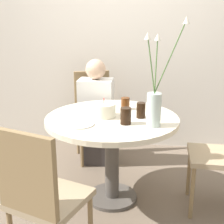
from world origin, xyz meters
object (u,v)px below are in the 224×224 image
(birthday_cake, at_px, (104,110))
(flower_vase, at_px, (155,101))
(side_plate, at_px, (79,124))
(chair_near_front, at_px, (41,193))
(drink_glass_2, at_px, (126,116))
(chair_far_back, at_px, (94,110))
(person_boy, at_px, (96,116))
(drink_glass_1, at_px, (141,110))
(drink_glass_0, at_px, (125,103))

(birthday_cake, distance_m, flower_vase, 0.45)
(birthday_cake, relative_size, side_plate, 0.84)
(chair_near_front, bearing_deg, birthday_cake, -85.97)
(side_plate, bearing_deg, chair_near_front, -98.09)
(chair_near_front, distance_m, birthday_cake, 0.91)
(drink_glass_2, bearing_deg, chair_far_back, 112.89)
(chair_far_back, xyz_separation_m, side_plate, (0.08, -1.05, 0.20))
(chair_far_back, height_order, person_boy, person_boy)
(flower_vase, height_order, side_plate, flower_vase)
(drink_glass_1, bearing_deg, drink_glass_0, 122.78)
(chair_far_back, relative_size, drink_glass_0, 9.14)
(chair_far_back, relative_size, birthday_cake, 5.06)
(drink_glass_2, bearing_deg, chair_near_front, -121.91)
(flower_vase, xyz_separation_m, person_boy, (-0.57, 0.86, -0.40))
(side_plate, bearing_deg, drink_glass_2, 9.80)
(chair_near_front, distance_m, flower_vase, 0.99)
(chair_near_front, height_order, drink_glass_2, chair_near_front)
(flower_vase, relative_size, side_plate, 3.47)
(person_boy, bearing_deg, chair_near_front, -92.14)
(flower_vase, height_order, person_boy, flower_vase)
(chair_near_front, distance_m, person_boy, 1.53)
(chair_near_front, bearing_deg, person_boy, -72.23)
(birthday_cake, height_order, person_boy, person_boy)
(chair_far_back, relative_size, flower_vase, 1.23)
(drink_glass_0, distance_m, person_boy, 0.63)
(birthday_cake, height_order, flower_vase, flower_vase)
(chair_far_back, distance_m, drink_glass_1, 1.02)
(birthday_cake, relative_size, drink_glass_2, 1.50)
(birthday_cake, distance_m, drink_glass_1, 0.29)
(flower_vase, bearing_deg, drink_glass_1, 119.40)
(chair_near_front, distance_m, drink_glass_0, 1.16)
(flower_vase, height_order, drink_glass_2, flower_vase)
(chair_far_back, distance_m, person_boy, 0.16)
(drink_glass_0, xyz_separation_m, drink_glass_2, (0.03, -0.38, 0.01))
(birthday_cake, height_order, side_plate, birthday_cake)
(side_plate, height_order, drink_glass_0, drink_glass_0)
(drink_glass_2, relative_size, person_boy, 0.11)
(side_plate, distance_m, drink_glass_2, 0.34)
(drink_glass_0, bearing_deg, flower_vase, -58.73)
(person_boy, bearing_deg, chair_far_back, 109.67)
(chair_near_front, distance_m, drink_glass_2, 0.84)
(side_plate, xyz_separation_m, drink_glass_2, (0.34, 0.06, 0.06))
(drink_glass_2, bearing_deg, drink_glass_1, 57.42)
(birthday_cake, bearing_deg, drink_glass_2, -41.07)
(drink_glass_0, bearing_deg, chair_near_front, -110.18)
(chair_near_front, bearing_deg, drink_glass_2, -102.00)
(chair_near_front, xyz_separation_m, side_plate, (0.09, 0.62, 0.20))
(drink_glass_1, bearing_deg, side_plate, -153.15)
(drink_glass_1, bearing_deg, flower_vase, -60.60)
(chair_far_back, height_order, flower_vase, flower_vase)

